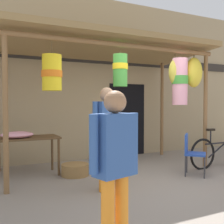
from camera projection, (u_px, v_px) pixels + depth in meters
The scene contains 10 objects.
ground_plane at pixel (148, 182), 5.21m from camera, with size 30.00×30.00×0.00m, color gray.
shop_facade at pixel (94, 79), 7.48m from camera, with size 10.48×0.29×4.25m.
market_stall_canopy at pixel (115, 56), 6.07m from camera, with size 4.82×2.15×2.87m.
display_table at pixel (21, 142), 5.58m from camera, with size 1.48×0.63×0.79m.
flower_heap_on_table at pixel (18, 135), 5.47m from camera, with size 0.62×0.44×0.13m.
folding_chair at pixel (192, 151), 5.68m from camera, with size 0.57×0.57×0.84m.
wicker_basket_by_table at pixel (75, 170), 5.66m from camera, with size 0.55×0.55×0.24m, color olive.
parked_bicycle at pixel (219, 152), 6.43m from camera, with size 1.75×0.44×0.92m.
vendor_in_orange at pixel (107, 129), 4.67m from camera, with size 0.57×0.33×1.74m.
passerby_at_right at pixel (115, 160), 2.65m from camera, with size 0.58×0.32×1.60m.
Camera 1 is at (-2.90, -4.32, 1.49)m, focal length 44.77 mm.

